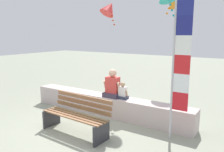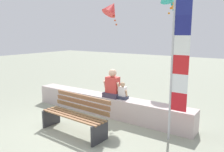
{
  "view_description": "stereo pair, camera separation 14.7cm",
  "coord_description": "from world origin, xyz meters",
  "px_view_note": "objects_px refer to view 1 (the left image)",
  "views": [
    {
      "loc": [
        3.69,
        -4.09,
        2.35
      ],
      "look_at": [
        0.2,
        1.27,
        1.18
      ],
      "focal_mm": 36.96,
      "sensor_mm": 36.0,
      "label": 1
    },
    {
      "loc": [
        3.81,
        -4.0,
        2.35
      ],
      "look_at": [
        0.2,
        1.27,
        1.18
      ],
      "focal_mm": 36.96,
      "sensor_mm": 36.0,
      "label": 2
    }
  ],
  "objects_px": {
    "person_child": "(123,92)",
    "kite_red": "(109,8)",
    "flag_banner": "(179,61)",
    "park_bench": "(77,116)",
    "person_adult": "(113,86)"
  },
  "relations": [
    {
      "from": "person_child",
      "to": "kite_red",
      "type": "bearing_deg",
      "value": 128.49
    },
    {
      "from": "person_child",
      "to": "kite_red",
      "type": "xyz_separation_m",
      "value": [
        -2.76,
        3.48,
        2.7
      ]
    },
    {
      "from": "park_bench",
      "to": "person_child",
      "type": "distance_m",
      "value": 1.51
    },
    {
      "from": "flag_banner",
      "to": "kite_red",
      "type": "height_order",
      "value": "kite_red"
    },
    {
      "from": "kite_red",
      "to": "person_adult",
      "type": "bearing_deg",
      "value": -55.04
    },
    {
      "from": "park_bench",
      "to": "flag_banner",
      "type": "height_order",
      "value": "flag_banner"
    },
    {
      "from": "person_adult",
      "to": "kite_red",
      "type": "height_order",
      "value": "kite_red"
    },
    {
      "from": "flag_banner",
      "to": "kite_red",
      "type": "bearing_deg",
      "value": 138.0
    },
    {
      "from": "person_child",
      "to": "flag_banner",
      "type": "relative_size",
      "value": 0.15
    },
    {
      "from": "person_adult",
      "to": "person_child",
      "type": "relative_size",
      "value": 1.71
    },
    {
      "from": "person_adult",
      "to": "kite_red",
      "type": "relative_size",
      "value": 0.69
    },
    {
      "from": "flag_banner",
      "to": "kite_red",
      "type": "distance_m",
      "value": 6.19
    },
    {
      "from": "person_adult",
      "to": "flag_banner",
      "type": "relative_size",
      "value": 0.26
    },
    {
      "from": "person_adult",
      "to": "flag_banner",
      "type": "xyz_separation_m",
      "value": [
        2.0,
        -0.51,
        0.89
      ]
    },
    {
      "from": "park_bench",
      "to": "flag_banner",
      "type": "relative_size",
      "value": 0.57
    }
  ]
}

